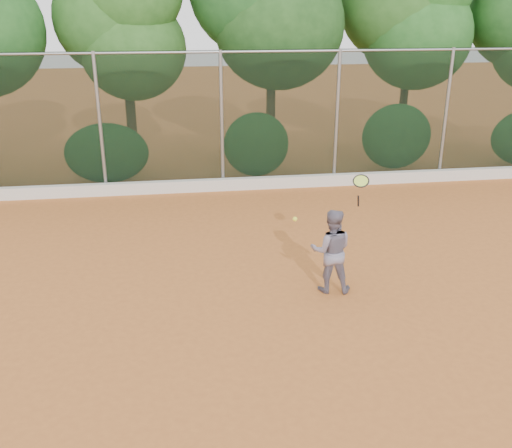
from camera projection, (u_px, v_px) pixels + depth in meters
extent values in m
plane|color=#B8652B|center=(266.00, 325.00, 8.56)|extent=(80.00, 80.00, 0.00)
cube|color=silver|center=(224.00, 184.00, 14.81)|extent=(24.00, 0.20, 0.30)
imported|color=slate|center=(331.00, 251.00, 9.38)|extent=(0.79, 0.67, 1.43)
cube|color=black|center=(222.00, 122.00, 14.41)|extent=(24.00, 0.01, 3.50)
cylinder|color=gray|center=(220.00, 52.00, 13.80)|extent=(24.00, 0.06, 0.06)
cylinder|color=gray|center=(100.00, 125.00, 14.00)|extent=(0.09, 0.09, 3.50)
cylinder|color=gray|center=(222.00, 122.00, 14.41)|extent=(0.09, 0.09, 3.50)
cylinder|color=gray|center=(337.00, 119.00, 14.81)|extent=(0.09, 0.09, 3.50)
cylinder|color=gray|center=(446.00, 116.00, 15.21)|extent=(0.09, 0.09, 3.50)
cylinder|color=#432A19|center=(132.00, 128.00, 16.40)|extent=(0.28, 0.28, 2.40)
ellipsoid|color=#28571D|center=(133.00, 49.00, 15.55)|extent=(2.90, 2.40, 2.80)
ellipsoid|color=#26581E|center=(113.00, 17.00, 15.48)|extent=(3.20, 2.70, 3.10)
cylinder|color=#492C1C|center=(271.00, 116.00, 16.56)|extent=(0.26, 0.26, 3.00)
ellipsoid|color=#2E6125|center=(279.00, 25.00, 15.60)|extent=(3.60, 3.00, 3.50)
cylinder|color=#412619|center=(402.00, 116.00, 17.35)|extent=(0.24, 0.24, 2.70)
ellipsoid|color=#1F541D|center=(417.00, 35.00, 16.45)|extent=(3.20, 2.70, 3.10)
ellipsoid|color=#24531C|center=(400.00, 2.00, 16.33)|extent=(3.50, 2.90, 3.40)
ellipsoid|color=#276125|center=(107.00, 153.00, 15.06)|extent=(2.20, 1.16, 1.60)
ellipsoid|color=#2C6928|center=(256.00, 145.00, 15.57)|extent=(1.80, 1.04, 1.76)
ellipsoid|color=#2C722B|center=(396.00, 136.00, 16.07)|extent=(2.00, 1.10, 1.84)
cylinder|color=black|center=(358.00, 201.00, 9.06)|extent=(0.10, 0.18, 0.23)
torus|color=black|center=(361.00, 181.00, 8.88)|extent=(0.33, 0.31, 0.17)
cylinder|color=#CDEA44|center=(361.00, 181.00, 8.88)|extent=(0.27, 0.25, 0.13)
sphere|color=yellow|center=(295.00, 219.00, 8.69)|extent=(0.07, 0.07, 0.07)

